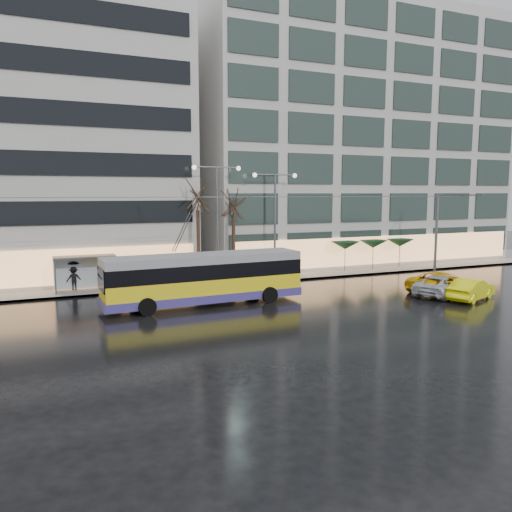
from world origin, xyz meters
TOP-DOWN VIEW (x-y plane):
  - ground at (0.00, 0.00)m, footprint 140.00×140.00m
  - sidewalk at (2.00, 14.00)m, footprint 80.00×10.00m
  - kerb at (2.00, 9.05)m, footprint 80.00×0.10m
  - building_right at (19.00, 19.00)m, footprint 32.00×14.00m
  - trolleybus at (-1.33, 3.57)m, footprint 12.79×5.11m
  - catenary at (1.00, 7.94)m, footprint 42.24×5.12m
  - bus_shelter at (-8.38, 10.69)m, footprint 4.20×1.60m
  - street_lamp_near at (2.00, 10.80)m, footprint 3.96×0.36m
  - street_lamp_far at (7.00, 10.80)m, footprint 3.96×0.36m
  - tree_a at (0.50, 11.00)m, footprint 3.20×3.20m
  - tree_b at (3.50, 11.20)m, footprint 3.20×3.20m
  - parasol_a at (14.00, 11.00)m, footprint 2.50×2.50m
  - parasol_b at (17.00, 11.00)m, footprint 2.50×2.50m
  - parasol_c at (20.00, 11.00)m, footprint 2.50×2.50m
  - taxi_b at (15.41, -2.03)m, footprint 4.63×3.03m
  - taxi_c at (15.42, 0.52)m, footprint 5.59×2.83m
  - sedan_silver at (14.62, -0.03)m, footprint 5.56×4.36m
  - pedestrian_a at (-4.64, 11.33)m, footprint 1.20×1.21m
  - pedestrian_b at (-5.99, 9.84)m, footprint 1.04×0.90m
  - pedestrian_c at (-8.74, 11.19)m, footprint 1.12×0.87m

SIDE VIEW (x-z plane):
  - ground at x=0.00m, z-range 0.00..0.00m
  - sidewalk at x=2.00m, z-range 0.00..0.15m
  - kerb at x=2.00m, z-range 0.00..0.15m
  - sedan_silver at x=14.62m, z-range 0.00..1.41m
  - taxi_b at x=15.41m, z-range 0.00..1.44m
  - taxi_c at x=15.42m, z-range 0.00..1.51m
  - pedestrian_b at x=-5.99m, z-range 0.15..2.02m
  - pedestrian_c at x=-8.74m, z-range 0.21..2.32m
  - trolleybus at x=-1.33m, z-range -1.35..4.53m
  - pedestrian_a at x=-4.64m, z-range 0.54..2.73m
  - bus_shelter at x=-8.38m, z-range 0.71..3.22m
  - parasol_a at x=14.00m, z-range 1.12..3.77m
  - parasol_b at x=17.00m, z-range 1.12..3.77m
  - parasol_c at x=20.00m, z-range 1.12..3.77m
  - catenary at x=1.00m, z-range 0.75..7.75m
  - street_lamp_far at x=7.00m, z-range 1.45..9.98m
  - street_lamp_near at x=2.00m, z-range 1.48..10.51m
  - tree_b at x=3.50m, z-range 2.55..10.25m
  - tree_a at x=0.50m, z-range 2.89..11.29m
  - building_right at x=19.00m, z-range 0.15..25.15m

